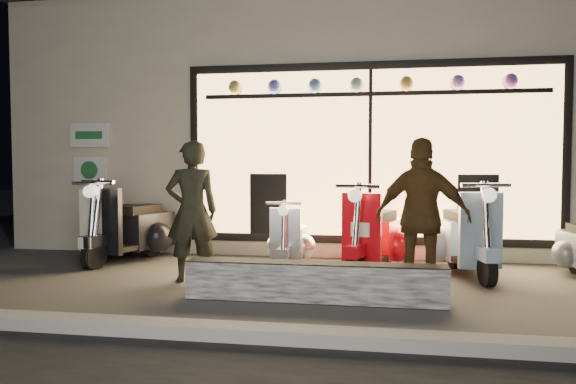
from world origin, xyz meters
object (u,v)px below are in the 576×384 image
(woman, at_px, (422,217))
(graffiti_barrier, at_px, (315,282))
(man, at_px, (192,211))
(scooter_red, at_px, (377,237))
(scooter_silver, at_px, (290,241))

(woman, bearing_deg, graffiti_barrier, 30.08)
(graffiti_barrier, xyz_separation_m, man, (-1.56, 0.74, 0.64))
(graffiti_barrier, height_order, woman, woman)
(man, bearing_deg, woman, 147.71)
(scooter_red, xyz_separation_m, man, (-2.17, -1.05, 0.39))
(scooter_silver, distance_m, man, 1.56)
(scooter_silver, distance_m, scooter_red, 1.18)
(scooter_silver, bearing_deg, woman, -43.25)
(man, relative_size, woman, 1.00)
(graffiti_barrier, relative_size, man, 1.58)
(man, height_order, woman, woman)
(man, bearing_deg, scooter_red, -179.44)
(scooter_red, relative_size, woman, 0.92)
(scooter_silver, bearing_deg, man, -134.81)
(graffiti_barrier, relative_size, scooter_red, 1.71)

